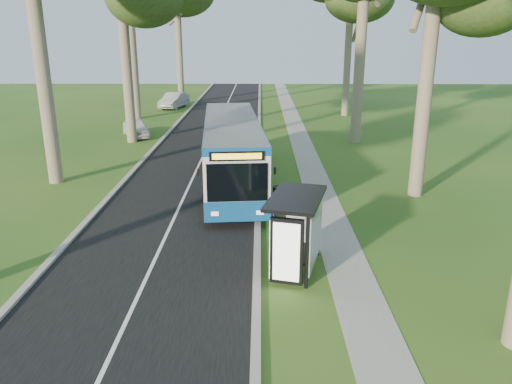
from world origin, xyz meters
TOP-DOWN VIEW (x-y plane):
  - ground at (0.00, 0.00)m, footprint 120.00×120.00m
  - road at (-3.50, 10.00)m, footprint 7.00×100.00m
  - kerb_east at (0.00, 10.00)m, footprint 0.25×100.00m
  - kerb_west at (-7.00, 10.00)m, footprint 0.25×100.00m
  - centre_line at (-3.50, 10.00)m, footprint 0.12×100.00m
  - footpath at (3.00, 10.00)m, footprint 1.50×100.00m
  - bus at (-1.32, 7.62)m, footprint 3.68×12.68m
  - bus_stop_sign at (0.56, -2.18)m, footprint 0.15×0.33m
  - bus_shelter at (1.37, -2.25)m, footprint 2.26×3.22m
  - litter_bin at (0.92, 4.21)m, footprint 0.54×0.54m
  - car_white at (-9.18, 19.92)m, footprint 2.94×4.20m
  - car_silver at (-8.76, 34.63)m, footprint 2.65×4.96m
  - tree_east_d at (8.00, 30.00)m, footprint 5.20×5.20m

SIDE VIEW (x-z plane):
  - ground at x=0.00m, z-range 0.00..0.00m
  - road at x=-3.50m, z-range 0.00..0.02m
  - footpath at x=3.00m, z-range 0.00..0.02m
  - centre_line at x=-3.50m, z-range 0.02..0.02m
  - kerb_east at x=0.00m, z-range 0.00..0.12m
  - kerb_west at x=-7.00m, z-range 0.00..0.12m
  - litter_bin at x=0.92m, z-range 0.01..0.95m
  - car_white at x=-9.18m, z-range 0.00..1.33m
  - car_silver at x=-8.76m, z-range 0.00..1.55m
  - bus_stop_sign at x=0.56m, z-range 0.30..2.67m
  - bus at x=-1.32m, z-range 0.06..3.37m
  - bus_shelter at x=1.37m, z-range 0.51..3.01m
  - tree_east_d at x=8.00m, z-range 3.15..16.16m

